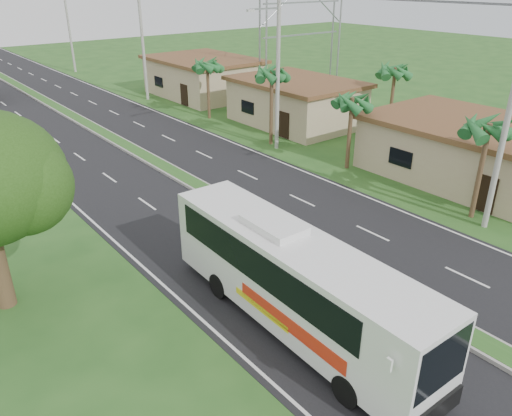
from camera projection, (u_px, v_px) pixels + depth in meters
ground at (416, 309)px, 18.83m from camera, size 180.00×180.00×0.00m
road_asphalt at (159, 165)px, 32.98m from camera, size 14.00×160.00×0.02m
median_strip at (159, 164)px, 32.94m from camera, size 1.20×160.00×0.18m
lane_edge_left at (58, 190)px, 29.20m from camera, size 0.12×160.00×0.01m
lane_edge_right at (240, 146)px, 36.77m from camera, size 0.12×160.00×0.01m
shop_near at (475, 151)px, 30.22m from camera, size 8.60×12.60×3.52m
shop_mid at (296, 102)px, 41.51m from camera, size 7.60×10.60×3.67m
shop_far at (203, 76)px, 51.39m from camera, size 8.60×11.60×3.82m
palm_verge_a at (489, 129)px, 24.02m from camera, size 2.40×2.40×5.45m
palm_verge_b at (352, 101)px, 30.77m from camera, size 2.40×2.40×5.05m
palm_verge_c at (272, 74)px, 35.07m from camera, size 2.40×2.40×5.85m
palm_verge_d at (207, 65)px, 41.96m from camera, size 2.40×2.40×5.25m
palm_behind_shop at (395, 71)px, 37.22m from camera, size 2.40×2.40×5.65m
utility_pole_a at (508, 115)px, 22.63m from camera, size 1.60×0.28×11.00m
utility_pole_b at (278, 59)px, 33.69m from camera, size 3.20×0.28×12.00m
utility_pole_c at (143, 41)px, 48.11m from camera, size 1.60×0.28×11.00m
utility_pole_d at (69, 28)px, 62.38m from camera, size 1.60×0.28×10.50m
billboard_lattice at (302, 26)px, 49.58m from camera, size 10.18×1.18×12.07m
coach_bus_main at (293, 276)px, 17.13m from camera, size 2.73×11.67×3.75m
motorcyclist at (263, 237)px, 22.09m from camera, size 1.77×0.87×2.46m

